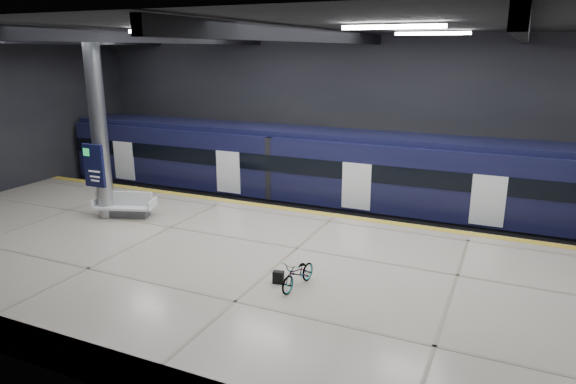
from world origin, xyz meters
The scene contains 10 objects.
ground centered at (0.00, 0.00, 0.00)m, with size 30.00×30.00×0.00m, color black.
room_shell centered at (0.00, 0.00, 5.72)m, with size 30.10×16.10×8.05m.
platform centered at (0.00, -2.50, 0.55)m, with size 30.00×11.00×1.10m, color #BDB1A0.
safety_strip centered at (0.00, 2.75, 1.11)m, with size 30.00×0.40×0.01m, color gold.
rails centered at (0.00, 5.50, 0.08)m, with size 30.00×1.52×0.16m.
train centered at (-0.79, 5.50, 2.06)m, with size 29.40×2.84×3.79m.
bench centered at (-7.34, -0.73, 1.46)m, with size 2.47×1.63×1.01m.
bicycle centered at (1.15, -3.58, 1.50)m, with size 0.53×1.53×0.80m, color #99999E.
pannier_bag centered at (0.55, -3.58, 1.28)m, with size 0.30×0.18×0.35m, color black.
info_column centered at (-8.00, -1.03, 4.46)m, with size 0.90×0.78×6.90m.
Camera 1 is at (6.15, -15.30, 7.34)m, focal length 32.00 mm.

